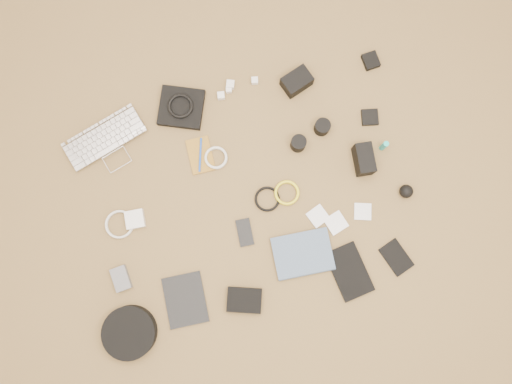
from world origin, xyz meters
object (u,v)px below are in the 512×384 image
object	(u,v)px
headphone_case	(130,332)
paperback	(307,275)
dslr_camera	(297,82)
tablet	(185,300)
laptop	(110,148)
phone	(245,232)

from	to	relation	value
headphone_case	paperback	bearing A→B (deg)	0.87
dslr_camera	tablet	size ratio (longest dim) A/B	0.58
laptop	dslr_camera	distance (m)	0.86
laptop	paperback	distance (m)	1.00
dslr_camera	headphone_case	bearing A→B (deg)	-157.27
phone	headphone_case	distance (m)	0.62
dslr_camera	headphone_case	xyz separation A→B (m)	(-0.97, -0.82, -0.01)
phone	headphone_case	size ratio (longest dim) A/B	0.53
dslr_camera	paperback	bearing A→B (deg)	-121.64
laptop	tablet	distance (m)	0.73
dslr_camera	headphone_case	world-z (taller)	dslr_camera
laptop	paperback	xyz separation A→B (m)	(0.65, -0.76, -0.00)
phone	headphone_case	bearing A→B (deg)	-150.57
tablet	paperback	bearing A→B (deg)	-0.73
tablet	phone	size ratio (longest dim) A/B	1.84
tablet	laptop	bearing A→B (deg)	105.42
laptop	phone	xyz separation A→B (m)	(0.45, -0.52, -0.01)
paperback	laptop	bearing A→B (deg)	45.77
headphone_case	paperback	xyz separation A→B (m)	(0.76, 0.01, -0.02)
laptop	phone	distance (m)	0.69
paperback	dslr_camera	bearing A→B (deg)	-8.85
laptop	tablet	xyz separation A→B (m)	(0.14, -0.71, -0.01)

